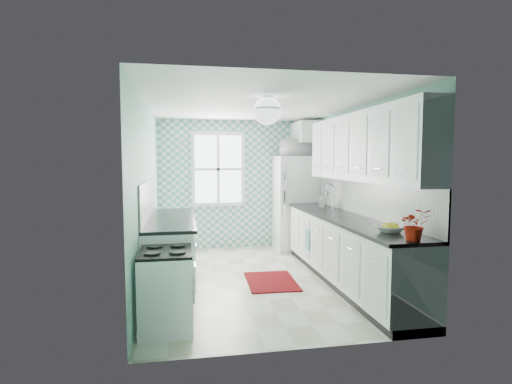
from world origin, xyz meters
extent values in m
cube|color=beige|center=(0.00, 0.00, -0.01)|extent=(3.00, 4.40, 0.02)
cube|color=white|center=(0.00, 0.00, 2.51)|extent=(3.00, 4.40, 0.02)
cube|color=#72B49E|center=(0.00, 2.21, 1.25)|extent=(3.00, 0.02, 2.50)
cube|color=#72B49E|center=(0.00, -2.21, 1.25)|extent=(3.00, 0.02, 2.50)
cube|color=#72B49E|center=(-1.51, 0.00, 1.25)|extent=(0.02, 4.40, 2.50)
cube|color=#72B49E|center=(1.51, 0.00, 1.25)|extent=(0.02, 4.40, 2.50)
cube|color=#5B9F97|center=(0.00, 2.19, 1.25)|extent=(3.00, 0.01, 2.50)
cube|color=white|center=(-0.35, 2.17, 1.55)|extent=(1.04, 0.05, 1.44)
cube|color=white|center=(-0.35, 2.15, 1.55)|extent=(0.90, 0.02, 1.30)
cube|color=white|center=(1.49, -0.40, 1.20)|extent=(0.02, 3.60, 0.51)
cube|color=white|center=(-1.49, -0.07, 1.20)|extent=(0.02, 2.15, 0.51)
cube|color=white|center=(1.33, -0.60, 1.90)|extent=(0.33, 3.20, 0.90)
cube|color=white|center=(1.30, 1.83, 2.25)|extent=(0.40, 0.74, 0.40)
cylinder|color=silver|center=(0.00, -0.80, 2.48)|extent=(0.14, 0.14, 0.04)
cylinder|color=silver|center=(0.00, -0.80, 2.41)|extent=(0.02, 0.02, 0.12)
sphere|color=white|center=(0.00, -0.80, 2.32)|extent=(0.34, 0.34, 0.34)
cube|color=white|center=(1.20, -0.40, 0.45)|extent=(0.60, 3.60, 0.90)
cube|color=black|center=(1.19, -0.40, 0.92)|extent=(0.63, 3.60, 0.04)
cube|color=white|center=(-1.20, -0.07, 0.45)|extent=(0.60, 2.15, 0.90)
cube|color=black|center=(-1.19, -0.07, 0.92)|extent=(0.63, 2.15, 0.04)
cube|color=white|center=(1.11, 1.82, 0.90)|extent=(0.78, 0.74, 1.80)
cube|color=silver|center=(1.11, 1.44, 1.31)|extent=(0.77, 0.01, 0.02)
cube|color=silver|center=(0.79, 1.43, 1.53)|extent=(0.03, 0.03, 0.30)
cube|color=silver|center=(0.79, 1.43, 0.90)|extent=(0.03, 0.03, 0.54)
cube|color=silver|center=(-1.20, -1.51, 0.40)|extent=(0.52, 0.66, 0.78)
cube|color=black|center=(-1.20, -1.51, 0.79)|extent=(0.52, 0.66, 0.03)
cube|color=black|center=(-0.93, -1.51, 0.45)|extent=(0.01, 0.44, 0.26)
cube|color=silver|center=(1.20, 0.49, 0.92)|extent=(0.48, 0.41, 0.12)
cylinder|color=silver|center=(1.37, 0.49, 1.12)|extent=(0.02, 0.02, 0.30)
torus|color=silver|center=(1.31, 0.49, 1.31)|extent=(0.16, 0.02, 0.16)
cube|color=maroon|center=(0.19, -0.18, 0.01)|extent=(0.72, 1.00, 0.02)
cube|color=teal|center=(0.89, 0.35, 0.48)|extent=(0.03, 0.21, 0.31)
imported|color=silver|center=(1.20, -1.62, 0.98)|extent=(0.36, 0.36, 0.07)
imported|color=#B70A14|center=(1.20, -2.08, 1.10)|extent=(0.34, 0.31, 0.32)
imported|color=#94B3BC|center=(1.25, 0.72, 1.04)|extent=(0.12, 0.12, 0.21)
imported|color=silver|center=(1.11, 1.82, 1.96)|extent=(0.60, 0.42, 0.32)
camera|label=1|loc=(-1.01, -5.59, 1.73)|focal=28.00mm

